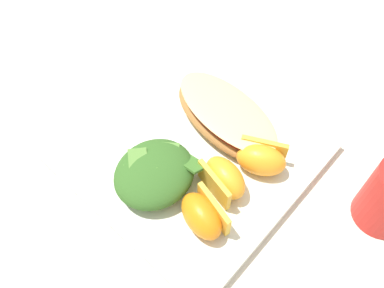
% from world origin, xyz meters
% --- Properties ---
extents(ground, '(3.00, 3.00, 0.00)m').
position_xyz_m(ground, '(0.00, 0.00, 0.00)').
color(ground, beige).
extents(white_plate, '(0.28, 0.28, 0.02)m').
position_xyz_m(white_plate, '(0.00, 0.00, 0.01)').
color(white_plate, white).
rests_on(white_plate, ground).
extents(cheesy_pizza_bread, '(0.10, 0.18, 0.04)m').
position_xyz_m(cheesy_pizza_bread, '(0.06, -0.01, 0.03)').
color(cheesy_pizza_bread, '#A87038').
rests_on(cheesy_pizza_bread, white_plate).
extents(green_salad_pile, '(0.10, 0.09, 0.04)m').
position_xyz_m(green_salad_pile, '(-0.07, -0.00, 0.04)').
color(green_salad_pile, '#336023').
rests_on(green_salad_pile, white_plate).
extents(orange_wedge_front, '(0.05, 0.07, 0.04)m').
position_xyz_m(orange_wedge_front, '(-0.07, -0.08, 0.04)').
color(orange_wedge_front, orange).
rests_on(orange_wedge_front, white_plate).
extents(orange_wedge_middle, '(0.05, 0.07, 0.04)m').
position_xyz_m(orange_wedge_middle, '(-0.02, -0.06, 0.04)').
color(orange_wedge_middle, orange).
rests_on(orange_wedge_middle, white_plate).
extents(orange_wedge_rear, '(0.06, 0.07, 0.04)m').
position_xyz_m(orange_wedge_rear, '(0.03, -0.08, 0.04)').
color(orange_wedge_rear, orange).
rests_on(orange_wedge_rear, white_plate).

